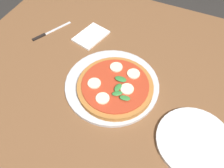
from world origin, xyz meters
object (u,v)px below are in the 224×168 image
at_px(serving_tray, 112,85).
at_px(pizza, 115,86).
at_px(dining_table, 101,112).
at_px(plate_white, 194,141).
at_px(napkin, 91,36).
at_px(knife, 47,33).

height_order(serving_tray, pizza, pizza).
relative_size(dining_table, plate_white, 5.29).
bearing_deg(pizza, napkin, -135.94).
bearing_deg(napkin, dining_table, 33.34).
relative_size(serving_tray, napkin, 2.38).
relative_size(serving_tray, plate_white, 1.44).
xyz_separation_m(pizza, napkin, (-0.20, -0.19, -0.02)).
distance_m(plate_white, napkin, 0.54).
height_order(pizza, knife, pizza).
bearing_deg(pizza, serving_tray, -127.81).
bearing_deg(plate_white, pizza, -104.82).
height_order(pizza, plate_white, pizza).
distance_m(pizza, plate_white, 0.29).
height_order(dining_table, pizza, pizza).
relative_size(dining_table, napkin, 8.78).
height_order(plate_white, napkin, plate_white).
height_order(pizza, napkin, pizza).
bearing_deg(dining_table, pizza, 138.42).
bearing_deg(dining_table, plate_white, 83.93).
bearing_deg(plate_white, knife, -108.77).
relative_size(napkin, knife, 0.81).
distance_m(napkin, knife, 0.18).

